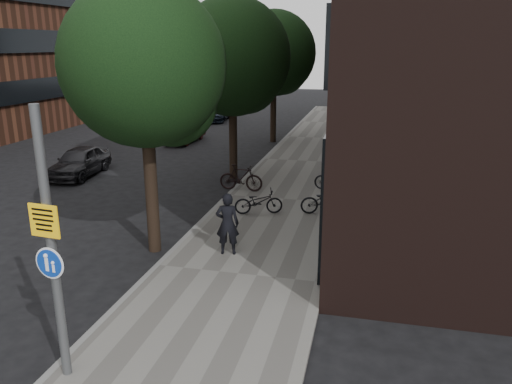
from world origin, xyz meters
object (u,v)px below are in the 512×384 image
(signpost, at_px, (52,248))
(parked_bike_facade_near, at_px, (326,201))
(pedestrian, at_px, (227,224))
(parked_car_near, at_px, (80,161))

(signpost, distance_m, parked_bike_facade_near, 10.79)
(parked_bike_facade_near, bearing_deg, pedestrian, 135.86)
(parked_car_near, bearing_deg, signpost, -63.43)
(pedestrian, height_order, parked_bike_facade_near, pedestrian)
(pedestrian, bearing_deg, signpost, 65.91)
(signpost, bearing_deg, parked_car_near, 126.68)
(signpost, height_order, parked_bike_facade_near, signpost)
(parked_bike_facade_near, relative_size, parked_car_near, 0.46)
(parked_bike_facade_near, height_order, parked_car_near, parked_car_near)
(signpost, xyz_separation_m, pedestrian, (1.31, 5.83, -1.55))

